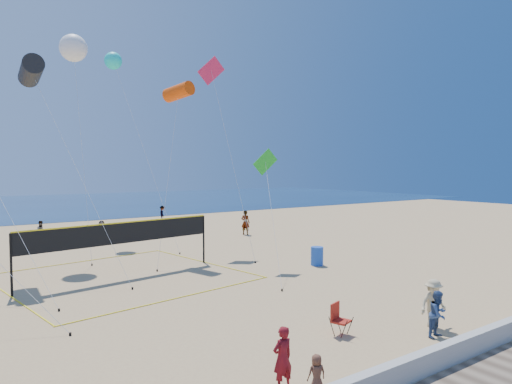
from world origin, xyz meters
TOP-DOWN VIEW (x-y plane):
  - ground at (0.00, 0.00)m, footprint 120.00×120.00m
  - ocean at (0.00, 62.00)m, footprint 140.00×50.00m
  - seawall at (0.00, -3.00)m, footprint 32.00×0.30m
  - woman at (-2.00, -1.56)m, footprint 0.57×0.38m
  - toddler at (-2.25, -3.02)m, footprint 0.46×0.36m
  - bystander_a at (4.10, -1.66)m, footprint 0.75×0.61m
  - bystander_b at (4.74, -1.04)m, footprint 1.13×0.78m
  - far_person_1 at (0.76, 22.82)m, footprint 1.50×1.03m
  - far_person_2 at (11.27, 20.15)m, footprint 0.78×0.84m
  - far_person_3 at (-2.77, 25.24)m, footprint 0.84×0.71m
  - far_person_4 at (9.35, 32.13)m, footprint 0.81×1.13m
  - camp_chair at (1.69, 0.28)m, footprint 0.66×0.77m
  - trash_barrel at (8.16, 8.37)m, footprint 0.69×0.69m
  - volleyball_net at (-1.42, 11.77)m, footprint 11.43×11.30m
  - kite_1 at (-4.63, 15.74)m, footprint 3.41×7.78m
  - kite_2 at (3.33, 15.39)m, footprint 3.67×4.60m
  - kite_4 at (5.83, 9.89)m, footprint 3.40×5.03m
  - kite_5 at (6.49, 16.80)m, footprint 1.97×6.55m
  - kite_6 at (-1.81, 18.93)m, footprint 1.79×4.59m
  - kite_7 at (2.23, 24.23)m, footprint 2.06×9.52m

SIDE VIEW (x-z plane):
  - ground at x=0.00m, z-range 0.00..0.00m
  - ocean at x=0.00m, z-range 0.00..0.03m
  - seawall at x=0.00m, z-range 0.00..0.60m
  - trash_barrel at x=8.16m, z-range 0.00..1.01m
  - camp_chair at x=1.69m, z-range 0.01..1.12m
  - bystander_a at x=4.10m, z-range 0.00..1.46m
  - woman at x=-2.00m, z-range 0.00..1.54m
  - far_person_3 at x=-2.77m, z-range 0.00..1.54m
  - far_person_1 at x=0.76m, z-range 0.00..1.56m
  - far_person_4 at x=9.35m, z-range 0.00..1.58m
  - bystander_b at x=4.74m, z-range 0.00..1.62m
  - far_person_2 at x=11.27m, z-range 0.00..1.93m
  - toddler at x=-2.25m, z-range 0.60..1.42m
  - volleyball_net at x=-1.42m, z-range 0.52..3.20m
  - kite_4 at x=5.83m, z-range 2.11..8.47m
  - kite_2 at x=3.33m, z-range 4.63..15.05m
  - kite_1 at x=-4.63m, z-range 4.76..15.63m
  - kite_5 at x=6.49m, z-range 4.85..17.62m
  - kite_6 at x=-1.81m, z-range 5.81..19.05m
  - kite_7 at x=2.23m, z-range 6.28..20.16m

